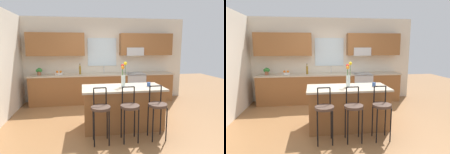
% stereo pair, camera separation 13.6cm
% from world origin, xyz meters
% --- Properties ---
extents(ground_plane, '(14.00, 14.00, 0.00)m').
position_xyz_m(ground_plane, '(0.00, 0.00, 0.00)').
color(ground_plane, olive).
extents(back_wall_assembly, '(5.60, 0.50, 2.70)m').
position_xyz_m(back_wall_assembly, '(0.02, 1.98, 1.51)').
color(back_wall_assembly, beige).
rests_on(back_wall_assembly, ground).
extents(counter_run, '(4.56, 0.64, 0.92)m').
position_xyz_m(counter_run, '(0.00, 1.70, 0.47)').
color(counter_run, brown).
rests_on(counter_run, ground).
extents(sink_faucet, '(0.02, 0.13, 0.23)m').
position_xyz_m(sink_faucet, '(0.04, 1.84, 1.06)').
color(sink_faucet, '#B7BABC').
rests_on(sink_faucet, counter_run).
extents(oven_range, '(0.60, 0.64, 0.92)m').
position_xyz_m(oven_range, '(1.03, 1.68, 0.46)').
color(oven_range, '#B7BABC').
rests_on(oven_range, ground).
extents(kitchen_island, '(1.77, 0.83, 0.92)m').
position_xyz_m(kitchen_island, '(0.20, -0.32, 0.46)').
color(kitchen_island, brown).
rests_on(kitchen_island, ground).
extents(bar_stool_near, '(0.36, 0.36, 1.04)m').
position_xyz_m(bar_stool_near, '(-0.35, -0.95, 0.64)').
color(bar_stool_near, black).
rests_on(bar_stool_near, ground).
extents(bar_stool_middle, '(0.36, 0.36, 1.04)m').
position_xyz_m(bar_stool_middle, '(0.20, -0.95, 0.64)').
color(bar_stool_middle, black).
rests_on(bar_stool_middle, ground).
extents(bar_stool_far, '(0.36, 0.36, 1.04)m').
position_xyz_m(bar_stool_far, '(0.75, -0.95, 0.64)').
color(bar_stool_far, black).
rests_on(bar_stool_far, ground).
extents(flower_vase, '(0.13, 0.13, 0.55)m').
position_xyz_m(flower_vase, '(0.22, -0.31, 1.17)').
color(flower_vase, silver).
rests_on(flower_vase, kitchen_island).
extents(mug_ceramic, '(0.08, 0.08, 0.09)m').
position_xyz_m(mug_ceramic, '(0.79, -0.34, 0.97)').
color(mug_ceramic, '#33518C').
rests_on(mug_ceramic, kitchen_island).
extents(fruit_bowl_oranges, '(0.24, 0.24, 0.13)m').
position_xyz_m(fruit_bowl_oranges, '(-1.38, 1.70, 0.96)').
color(fruit_bowl_oranges, silver).
rests_on(fruit_bowl_oranges, counter_run).
extents(bottle_olive_oil, '(0.06, 0.06, 0.33)m').
position_xyz_m(bottle_olive_oil, '(-0.73, 1.70, 1.05)').
color(bottle_olive_oil, olive).
rests_on(bottle_olive_oil, counter_run).
extents(potted_plant_small, '(0.20, 0.14, 0.23)m').
position_xyz_m(potted_plant_small, '(-1.96, 1.70, 1.05)').
color(potted_plant_small, '#9E5B3D').
rests_on(potted_plant_small, counter_run).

